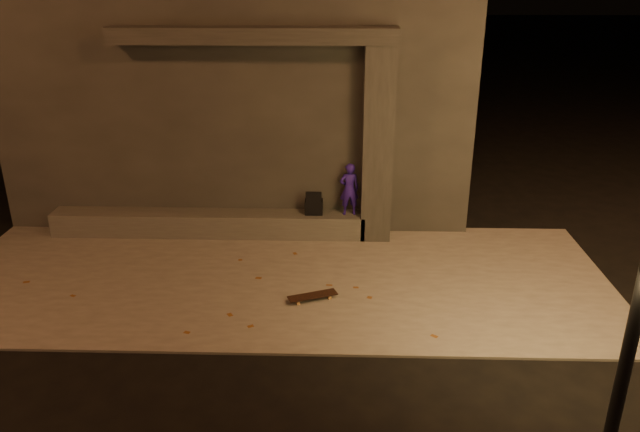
{
  "coord_description": "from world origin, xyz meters",
  "views": [
    {
      "loc": [
        0.98,
        -7.27,
        4.93
      ],
      "look_at": [
        0.7,
        2.0,
        1.15
      ],
      "focal_mm": 35.0,
      "sensor_mm": 36.0,
      "label": 1
    }
  ],
  "objects_px": {
    "column": "(378,146)",
    "skateboarder": "(349,189)",
    "skateboard": "(313,296)",
    "backpack": "(314,206)"
  },
  "relations": [
    {
      "from": "skateboarder",
      "to": "backpack",
      "type": "distance_m",
      "value": 0.75
    },
    {
      "from": "backpack",
      "to": "skateboard",
      "type": "height_order",
      "value": "backpack"
    },
    {
      "from": "skateboarder",
      "to": "backpack",
      "type": "height_order",
      "value": "skateboarder"
    },
    {
      "from": "column",
      "to": "skateboard",
      "type": "relative_size",
      "value": 4.52
    },
    {
      "from": "column",
      "to": "skateboarder",
      "type": "relative_size",
      "value": 3.57
    },
    {
      "from": "column",
      "to": "skateboarder",
      "type": "height_order",
      "value": "column"
    },
    {
      "from": "skateboarder",
      "to": "skateboard",
      "type": "distance_m",
      "value": 2.71
    },
    {
      "from": "column",
      "to": "skateboard",
      "type": "height_order",
      "value": "column"
    },
    {
      "from": "backpack",
      "to": "skateboarder",
      "type": "bearing_deg",
      "value": 0.4
    },
    {
      "from": "column",
      "to": "skateboarder",
      "type": "xyz_separation_m",
      "value": [
        -0.5,
        0.0,
        -0.85
      ]
    }
  ]
}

